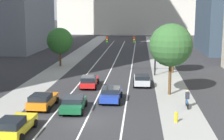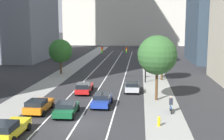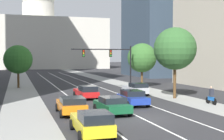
{
  "view_description": "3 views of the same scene",
  "coord_description": "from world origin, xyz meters",
  "px_view_note": "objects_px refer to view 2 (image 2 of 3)",
  "views": [
    {
      "loc": [
        4.41,
        -26.57,
        9.23
      ],
      "look_at": [
        1.25,
        10.92,
        2.32
      ],
      "focal_mm": 53.8,
      "sensor_mm": 36.0,
      "label": 1
    },
    {
      "loc": [
        5.7,
        -25.81,
        9.2
      ],
      "look_at": [
        1.45,
        18.91,
        2.03
      ],
      "focal_mm": 48.14,
      "sensor_mm": 36.0,
      "label": 2
    },
    {
      "loc": [
        -8.77,
        -20.91,
        4.51
      ],
      "look_at": [
        1.92,
        13.78,
        2.98
      ],
      "focal_mm": 50.0,
      "sensor_mm": 36.0,
      "label": 3
    }
  ],
  "objects_px": {
    "capitol_building": "(128,16)",
    "street_tree_far_right": "(157,55)",
    "fire_hydrant": "(159,121)",
    "cyclist": "(171,105)",
    "car_red": "(84,88)",
    "car_green": "(66,108)",
    "traffic_signal_mast": "(127,54)",
    "car_blue": "(102,100)",
    "car_silver": "(132,86)",
    "car_orange": "(38,105)",
    "street_tree_mid_right": "(162,53)",
    "street_tree_mid_left": "(60,51)",
    "car_yellow": "(9,129)"
  },
  "relations": [
    {
      "from": "car_blue",
      "to": "fire_hydrant",
      "type": "distance_m",
      "value": 8.35
    },
    {
      "from": "traffic_signal_mast",
      "to": "street_tree_far_right",
      "type": "relative_size",
      "value": 1.1
    },
    {
      "from": "capitol_building",
      "to": "street_tree_far_right",
      "type": "xyz_separation_m",
      "value": [
        7.67,
        -98.1,
        -6.27
      ]
    },
    {
      "from": "fire_hydrant",
      "to": "street_tree_mid_left",
      "type": "height_order",
      "value": "street_tree_mid_left"
    },
    {
      "from": "car_yellow",
      "to": "car_red",
      "type": "bearing_deg",
      "value": -10.2
    },
    {
      "from": "car_orange",
      "to": "cyclist",
      "type": "relative_size",
      "value": 2.58
    },
    {
      "from": "street_tree_far_right",
      "to": "capitol_building",
      "type": "bearing_deg",
      "value": 94.47
    },
    {
      "from": "cyclist",
      "to": "street_tree_mid_left",
      "type": "bearing_deg",
      "value": 38.15
    },
    {
      "from": "fire_hydrant",
      "to": "street_tree_mid_left",
      "type": "relative_size",
      "value": 0.15
    },
    {
      "from": "car_orange",
      "to": "car_green",
      "type": "relative_size",
      "value": 1.04
    },
    {
      "from": "capitol_building",
      "to": "cyclist",
      "type": "bearing_deg",
      "value": -85.06
    },
    {
      "from": "car_blue",
      "to": "street_tree_far_right",
      "type": "xyz_separation_m",
      "value": [
        6.12,
        3.25,
        4.65
      ]
    },
    {
      "from": "traffic_signal_mast",
      "to": "street_tree_mid_left",
      "type": "height_order",
      "value": "street_tree_mid_left"
    },
    {
      "from": "car_yellow",
      "to": "fire_hydrant",
      "type": "relative_size",
      "value": 4.95
    },
    {
      "from": "traffic_signal_mast",
      "to": "fire_hydrant",
      "type": "distance_m",
      "value": 20.42
    },
    {
      "from": "car_silver",
      "to": "street_tree_mid_left",
      "type": "distance_m",
      "value": 18.93
    },
    {
      "from": "car_blue",
      "to": "fire_hydrant",
      "type": "bearing_deg",
      "value": -133.98
    },
    {
      "from": "capitol_building",
      "to": "car_yellow",
      "type": "height_order",
      "value": "capitol_building"
    },
    {
      "from": "street_tree_mid_right",
      "to": "traffic_signal_mast",
      "type": "bearing_deg",
      "value": -157.27
    },
    {
      "from": "car_silver",
      "to": "car_orange",
      "type": "bearing_deg",
      "value": 135.48
    },
    {
      "from": "traffic_signal_mast",
      "to": "street_tree_mid_right",
      "type": "distance_m",
      "value": 5.9
    },
    {
      "from": "capitol_building",
      "to": "car_green",
      "type": "relative_size",
      "value": 11.89
    },
    {
      "from": "car_red",
      "to": "street_tree_mid_right",
      "type": "xyz_separation_m",
      "value": [
        10.71,
        10.19,
        3.62
      ]
    },
    {
      "from": "car_green",
      "to": "street_tree_far_right",
      "type": "bearing_deg",
      "value": -55.63
    },
    {
      "from": "fire_hydrant",
      "to": "cyclist",
      "type": "bearing_deg",
      "value": 71.16
    },
    {
      "from": "cyclist",
      "to": "street_tree_far_right",
      "type": "distance_m",
      "value": 6.79
    },
    {
      "from": "capitol_building",
      "to": "car_green",
      "type": "xyz_separation_m",
      "value": [
        -1.55,
        -104.93,
        -10.95
      ]
    },
    {
      "from": "car_silver",
      "to": "traffic_signal_mast",
      "type": "height_order",
      "value": "traffic_signal_mast"
    },
    {
      "from": "car_orange",
      "to": "fire_hydrant",
      "type": "distance_m",
      "value": 12.5
    },
    {
      "from": "car_silver",
      "to": "car_yellow",
      "type": "relative_size",
      "value": 0.91
    },
    {
      "from": "street_tree_mid_left",
      "to": "street_tree_mid_right",
      "type": "relative_size",
      "value": 0.95
    },
    {
      "from": "car_yellow",
      "to": "street_tree_far_right",
      "type": "height_order",
      "value": "street_tree_far_right"
    },
    {
      "from": "car_yellow",
      "to": "car_blue",
      "type": "bearing_deg",
      "value": -31.36
    },
    {
      "from": "traffic_signal_mast",
      "to": "capitol_building",
      "type": "bearing_deg",
      "value": 92.44
    },
    {
      "from": "car_red",
      "to": "car_orange",
      "type": "bearing_deg",
      "value": 158.22
    },
    {
      "from": "car_red",
      "to": "car_green",
      "type": "relative_size",
      "value": 1.11
    },
    {
      "from": "capitol_building",
      "to": "car_red",
      "type": "bearing_deg",
      "value": -90.93
    },
    {
      "from": "traffic_signal_mast",
      "to": "street_tree_far_right",
      "type": "distance_m",
      "value": 11.3
    },
    {
      "from": "cyclist",
      "to": "street_tree_mid_right",
      "type": "relative_size",
      "value": 0.26
    },
    {
      "from": "car_orange",
      "to": "car_silver",
      "type": "relative_size",
      "value": 1.08
    },
    {
      "from": "car_red",
      "to": "fire_hydrant",
      "type": "bearing_deg",
      "value": -144.69
    },
    {
      "from": "car_blue",
      "to": "cyclist",
      "type": "distance_m",
      "value": 7.53
    },
    {
      "from": "car_silver",
      "to": "car_green",
      "type": "xyz_separation_m",
      "value": [
        -6.22,
        -10.71,
        -0.05
      ]
    },
    {
      "from": "capitol_building",
      "to": "fire_hydrant",
      "type": "relative_size",
      "value": 55.98
    },
    {
      "from": "car_blue",
      "to": "cyclist",
      "type": "bearing_deg",
      "value": -101.49
    },
    {
      "from": "fire_hydrant",
      "to": "cyclist",
      "type": "xyz_separation_m",
      "value": [
        1.46,
        4.27,
        0.39
      ]
    },
    {
      "from": "capitol_building",
      "to": "car_green",
      "type": "height_order",
      "value": "capitol_building"
    },
    {
      "from": "car_yellow",
      "to": "street_tree_mid_right",
      "type": "bearing_deg",
      "value": -27.07
    },
    {
      "from": "car_orange",
      "to": "fire_hydrant",
      "type": "bearing_deg",
      "value": -103.17
    },
    {
      "from": "car_blue",
      "to": "street_tree_far_right",
      "type": "height_order",
      "value": "street_tree_far_right"
    }
  ]
}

